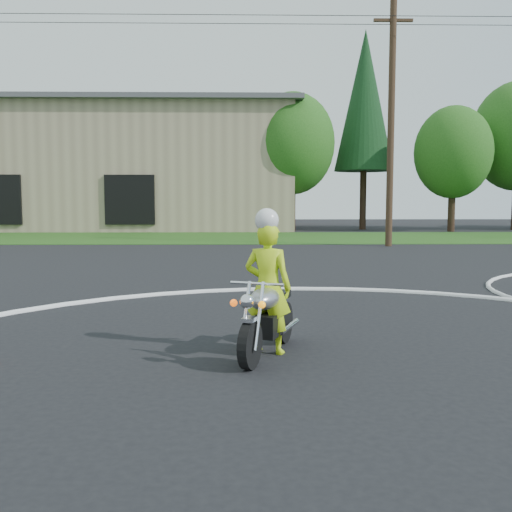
{
  "coord_description": "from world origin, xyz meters",
  "views": [
    {
      "loc": [
        -1.04,
        -2.79,
        1.82
      ],
      "look_at": [
        -0.89,
        4.93,
        1.1
      ],
      "focal_mm": 40.0,
      "sensor_mm": 36.0,
      "label": 1
    }
  ],
  "objects": [
    {
      "name": "grass_strip",
      "position": [
        0.0,
        27.0,
        0.01
      ],
      "size": [
        120.0,
        10.0,
        0.02
      ],
      "primitive_type": "cube",
      "color": "#1E4714",
      "rests_on": "ground"
    },
    {
      "name": "course_markings",
      "position": [
        2.17,
        4.35,
        0.01
      ],
      "size": [
        19.05,
        19.05,
        0.12
      ],
      "color": "silver",
      "rests_on": "ground"
    },
    {
      "name": "primary_motorcycle",
      "position": [
        -0.78,
        3.89,
        0.46
      ],
      "size": [
        0.88,
        1.72,
        0.95
      ],
      "rotation": [
        0.0,
        0.0,
        -0.36
      ],
      "color": "black",
      "rests_on": "ground"
    },
    {
      "name": "rider_primary_grp",
      "position": [
        -0.77,
        4.03,
        0.85
      ],
      "size": [
        0.68,
        0.56,
        1.76
      ],
      "rotation": [
        0.0,
        0.0,
        -0.36
      ],
      "color": "#BEE618",
      "rests_on": "ground"
    },
    {
      "name": "warehouse",
      "position": [
        -18.0,
        39.99,
        4.16
      ],
      "size": [
        41.0,
        17.0,
        8.3
      ],
      "color": "tan",
      "rests_on": "ground"
    },
    {
      "name": "treeline",
      "position": [
        14.78,
        34.61,
        6.62
      ],
      "size": [
        38.2,
        8.1,
        14.52
      ],
      "color": "#382619",
      "rests_on": "ground"
    },
    {
      "name": "utility_poles",
      "position": [
        5.0,
        21.0,
        5.2
      ],
      "size": [
        41.6,
        1.12,
        10.0
      ],
      "color": "#473321",
      "rests_on": "ground"
    }
  ]
}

